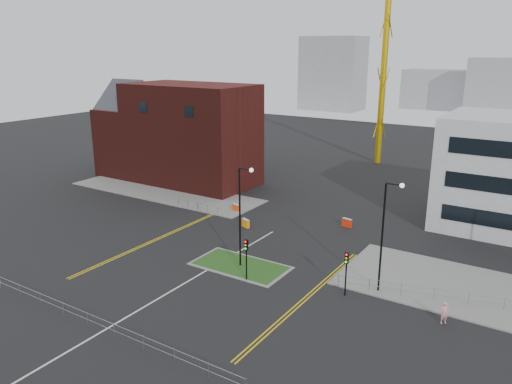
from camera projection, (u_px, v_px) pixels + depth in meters
The scene contains 24 objects.
ground at pixel (162, 297), 39.10m from camera, with size 200.00×200.00×0.00m, color black.
pavement_left at pixel (164, 192), 67.23m from camera, with size 28.00×8.00×0.12m, color slate.
pavement_right at pixel (494, 297), 38.99m from camera, with size 24.00×10.00×0.12m, color slate.
island_kerb at pixel (240, 266), 44.51m from camera, with size 8.60×4.60×0.08m, color slate.
grass_island at pixel (240, 266), 44.51m from camera, with size 8.00×4.00×0.12m, color #1B4617.
brick_building at pixel (175, 134), 71.72m from camera, with size 24.20×10.07×14.24m.
streetlamp_island at pixel (242, 209), 42.90m from camera, with size 1.46×0.36×9.18m.
streetlamp_right_near at pixel (386, 229), 38.29m from camera, with size 1.46×0.36×9.18m.
traffic_light_island at pixel (246, 252), 41.14m from camera, with size 0.28×0.33×3.65m.
traffic_light_right at pixel (346, 265), 38.61m from camera, with size 0.28×0.33×3.65m.
railing_front at pixel (100, 322), 34.03m from camera, with size 24.05×0.05×1.10m.
railing_left at pixel (198, 206), 59.14m from camera, with size 6.05×0.05×1.10m.
railing_right at pixel (469, 296), 37.54m from camera, with size 19.05×5.05×1.10m.
centre_line at pixel (179, 287), 40.71m from camera, with size 0.15×30.00×0.01m, color silver.
yellow_left_a at pixel (164, 235), 51.84m from camera, with size 0.12×24.00×0.01m, color gold.
yellow_left_b at pixel (166, 236), 51.69m from camera, with size 0.12×24.00×0.01m, color gold.
yellow_right_a at pixel (305, 297), 39.02m from camera, with size 0.12×20.00×0.01m, color gold.
yellow_right_b at pixel (308, 298), 38.86m from camera, with size 0.12×20.00×0.01m, color gold.
skyline_a at pixel (333, 73), 153.74m from camera, with size 18.00×12.00×22.00m, color gray.
skyline_d at pixel (454, 90), 154.71m from camera, with size 30.00×12.00×12.00m, color gray.
pedestrian at pixel (445, 313), 35.12m from camera, with size 0.59×0.39×1.63m, color pink.
barrier_left at pixel (236, 207), 59.29m from camera, with size 1.11×0.70×0.89m.
barrier_mid at pixel (246, 223), 54.09m from camera, with size 1.12×0.75×0.90m.
barrier_right at pixel (347, 222), 54.19m from camera, with size 1.15×0.56×0.93m.
Camera 1 is at (25.26, -25.66, 18.82)m, focal length 35.00 mm.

